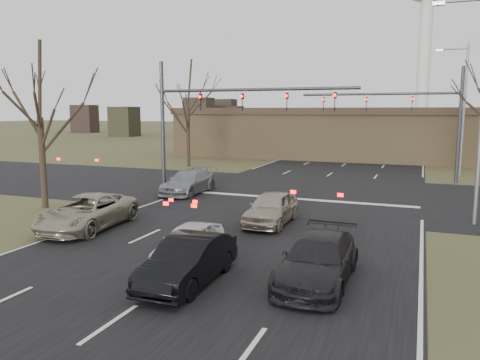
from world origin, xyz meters
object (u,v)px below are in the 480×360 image
(car_grey_ahead, at_px, (188,182))
(car_silver_suv, at_px, (87,212))
(streetlight_right_near, at_px, (479,97))
(car_black_hatch, at_px, (188,260))
(building, at_px, (375,133))
(car_charcoal_sedan, at_px, (318,260))
(car_silver_ahead, at_px, (271,208))
(car_white_sedan, at_px, (189,242))
(mast_arm_near, at_px, (210,110))
(streetlight_right_far, at_px, (462,103))
(mast_arm_far, at_px, (417,110))

(car_grey_ahead, bearing_deg, car_silver_suv, -90.49)
(car_grey_ahead, bearing_deg, streetlight_right_near, -9.76)
(car_silver_suv, distance_m, car_black_hatch, 8.13)
(building, height_order, car_charcoal_sedan, building)
(streetlight_right_near, bearing_deg, car_silver_suv, -156.10)
(car_black_hatch, xyz_separation_m, car_silver_ahead, (0.06, 7.83, 0.03))
(car_charcoal_sedan, xyz_separation_m, car_silver_ahead, (-3.44, 6.38, 0.04))
(car_white_sedan, bearing_deg, mast_arm_near, 109.57)
(building, bearing_deg, streetlight_right_near, -76.31)
(car_silver_suv, bearing_deg, streetlight_right_far, 50.99)
(mast_arm_near, bearing_deg, car_silver_ahead, -46.50)
(streetlight_right_near, xyz_separation_m, car_grey_ahead, (-15.32, 2.50, -4.88))
(mast_arm_far, xyz_separation_m, car_silver_suv, (-12.68, -19.79, -4.29))
(car_black_hatch, bearing_deg, mast_arm_far, 75.77)
(mast_arm_far, bearing_deg, car_black_hatch, -103.36)
(mast_arm_near, distance_m, car_silver_suv, 10.79)
(mast_arm_far, bearing_deg, car_grey_ahead, -140.38)
(mast_arm_near, relative_size, car_black_hatch, 2.88)
(streetlight_right_far, bearing_deg, mast_arm_far, -128.11)
(car_silver_ahead, bearing_deg, mast_arm_far, 70.32)
(building, distance_m, mast_arm_far, 15.75)
(car_silver_suv, distance_m, car_charcoal_sedan, 10.84)
(car_charcoal_sedan, relative_size, car_grey_ahead, 0.98)
(streetlight_right_near, relative_size, car_silver_suv, 1.92)
(mast_arm_near, distance_m, car_grey_ahead, 4.58)
(streetlight_right_near, xyz_separation_m, car_black_hatch, (-8.32, -10.93, -4.89))
(car_silver_suv, height_order, car_silver_ahead, same)
(car_white_sedan, xyz_separation_m, car_black_hatch, (1.00, -1.95, 0.07))
(car_black_hatch, bearing_deg, streetlight_right_far, 71.60)
(car_white_sedan, height_order, car_charcoal_sedan, car_charcoal_sedan)
(building, distance_m, car_silver_suv, 35.87)
(car_grey_ahead, bearing_deg, car_white_sedan, -62.90)
(streetlight_right_far, distance_m, car_grey_ahead, 22.01)
(building, height_order, streetlight_right_far, streetlight_right_far)
(car_grey_ahead, relative_size, car_silver_ahead, 1.14)
(streetlight_right_far, height_order, car_silver_ahead, streetlight_right_far)
(car_silver_ahead, bearing_deg, car_grey_ahead, 141.17)
(streetlight_right_near, relative_size, car_silver_ahead, 2.35)
(car_black_hatch, height_order, car_grey_ahead, car_grey_ahead)
(car_black_hatch, relative_size, car_grey_ahead, 0.87)
(streetlight_right_far, relative_size, car_silver_ahead, 2.35)
(car_charcoal_sedan, distance_m, car_grey_ahead, 15.93)
(car_charcoal_sedan, bearing_deg, car_grey_ahead, 131.20)
(car_charcoal_sedan, xyz_separation_m, car_grey_ahead, (-10.50, 11.98, 0.02))
(mast_arm_near, relative_size, car_silver_suv, 2.32)
(car_grey_ahead, height_order, car_silver_ahead, car_silver_ahead)
(building, bearing_deg, car_silver_suv, -103.73)
(streetlight_right_near, distance_m, car_silver_suv, 17.45)
(car_charcoal_sedan, relative_size, car_silver_ahead, 1.11)
(streetlight_right_far, distance_m, car_silver_ahead, 22.46)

